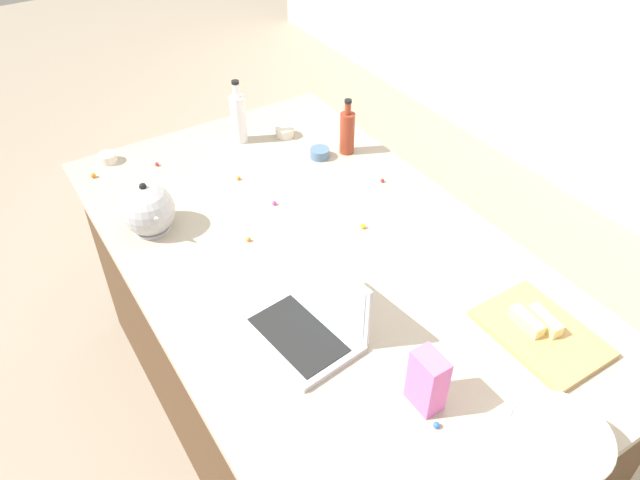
{
  "coord_description": "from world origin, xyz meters",
  "views": [
    {
      "loc": [
        1.27,
        -0.81,
        2.2
      ],
      "look_at": [
        0.0,
        0.0,
        0.95
      ],
      "focal_mm": 34.27,
      "sensor_mm": 36.0,
      "label": 1
    }
  ],
  "objects_px": {
    "laptop": "(311,320)",
    "ramekin_small": "(108,158)",
    "bottle_soy": "(347,132)",
    "candy_bag": "(427,381)",
    "kettle": "(148,210)",
    "ramekin_medium": "(285,132)",
    "butter_stick_left": "(526,321)",
    "mixing_bowl_large": "(554,447)",
    "bottle_vinegar": "(239,118)",
    "ramekin_wide": "(320,153)",
    "cutting_board": "(541,333)",
    "butter_stick_right": "(545,320)"
  },
  "relations": [
    {
      "from": "cutting_board",
      "to": "butter_stick_right",
      "type": "height_order",
      "value": "butter_stick_right"
    },
    {
      "from": "laptop",
      "to": "butter_stick_left",
      "type": "height_order",
      "value": "laptop"
    },
    {
      "from": "mixing_bowl_large",
      "to": "bottle_vinegar",
      "type": "distance_m",
      "value": 1.68
    },
    {
      "from": "mixing_bowl_large",
      "to": "butter_stick_right",
      "type": "xyz_separation_m",
      "value": [
        -0.29,
        0.3,
        -0.02
      ]
    },
    {
      "from": "candy_bag",
      "to": "kettle",
      "type": "bearing_deg",
      "value": -162.37
    },
    {
      "from": "bottle_vinegar",
      "to": "ramekin_wide",
      "type": "height_order",
      "value": "bottle_vinegar"
    },
    {
      "from": "bottle_soy",
      "to": "kettle",
      "type": "distance_m",
      "value": 0.84
    },
    {
      "from": "bottle_vinegar",
      "to": "bottle_soy",
      "type": "bearing_deg",
      "value": 46.28
    },
    {
      "from": "kettle",
      "to": "butter_stick_left",
      "type": "relative_size",
      "value": 1.94
    },
    {
      "from": "ramekin_medium",
      "to": "candy_bag",
      "type": "xyz_separation_m",
      "value": [
        1.34,
        -0.36,
        0.07
      ]
    },
    {
      "from": "butter_stick_right",
      "to": "cutting_board",
      "type": "bearing_deg",
      "value": -57.61
    },
    {
      "from": "laptop",
      "to": "cutting_board",
      "type": "height_order",
      "value": "laptop"
    },
    {
      "from": "ramekin_small",
      "to": "ramekin_wide",
      "type": "relative_size",
      "value": 0.93
    },
    {
      "from": "laptop",
      "to": "ramekin_wide",
      "type": "distance_m",
      "value": 0.92
    },
    {
      "from": "ramekin_small",
      "to": "kettle",
      "type": "bearing_deg",
      "value": -0.65
    },
    {
      "from": "mixing_bowl_large",
      "to": "ramekin_medium",
      "type": "relative_size",
      "value": 3.13
    },
    {
      "from": "cutting_board",
      "to": "bottle_soy",
      "type": "bearing_deg",
      "value": 175.25
    },
    {
      "from": "mixing_bowl_large",
      "to": "bottle_soy",
      "type": "distance_m",
      "value": 1.42
    },
    {
      "from": "mixing_bowl_large",
      "to": "butter_stick_left",
      "type": "height_order",
      "value": "mixing_bowl_large"
    },
    {
      "from": "bottle_vinegar",
      "to": "kettle",
      "type": "height_order",
      "value": "bottle_vinegar"
    },
    {
      "from": "kettle",
      "to": "cutting_board",
      "type": "height_order",
      "value": "kettle"
    },
    {
      "from": "bottle_soy",
      "to": "candy_bag",
      "type": "xyz_separation_m",
      "value": [
        1.09,
        -0.51,
        -0.01
      ]
    },
    {
      "from": "kettle",
      "to": "ramekin_medium",
      "type": "bearing_deg",
      "value": 113.22
    },
    {
      "from": "mixing_bowl_large",
      "to": "ramekin_wide",
      "type": "distance_m",
      "value": 1.42
    },
    {
      "from": "bottle_soy",
      "to": "ramekin_small",
      "type": "distance_m",
      "value": 0.95
    },
    {
      "from": "candy_bag",
      "to": "butter_stick_right",
      "type": "bearing_deg",
      "value": 91.25
    },
    {
      "from": "bottle_vinegar",
      "to": "butter_stick_left",
      "type": "bearing_deg",
      "value": 8.66
    },
    {
      "from": "laptop",
      "to": "bottle_soy",
      "type": "bearing_deg",
      "value": 139.86
    },
    {
      "from": "ramekin_medium",
      "to": "ramekin_wide",
      "type": "relative_size",
      "value": 1.02
    },
    {
      "from": "bottle_soy",
      "to": "ramekin_wide",
      "type": "relative_size",
      "value": 2.99
    },
    {
      "from": "laptop",
      "to": "ramekin_small",
      "type": "bearing_deg",
      "value": -169.9
    },
    {
      "from": "butter_stick_right",
      "to": "candy_bag",
      "type": "height_order",
      "value": "candy_bag"
    },
    {
      "from": "ramekin_medium",
      "to": "candy_bag",
      "type": "relative_size",
      "value": 0.46
    },
    {
      "from": "mixing_bowl_large",
      "to": "butter_stick_left",
      "type": "bearing_deg",
      "value": 141.22
    },
    {
      "from": "laptop",
      "to": "ramekin_small",
      "type": "xyz_separation_m",
      "value": [
        -1.18,
        -0.21,
        -0.03
      ]
    },
    {
      "from": "ramekin_wide",
      "to": "ramekin_medium",
      "type": "bearing_deg",
      "value": -170.89
    },
    {
      "from": "ramekin_small",
      "to": "candy_bag",
      "type": "relative_size",
      "value": 0.42
    },
    {
      "from": "mixing_bowl_large",
      "to": "bottle_vinegar",
      "type": "relative_size",
      "value": 0.92
    },
    {
      "from": "ramekin_small",
      "to": "candy_bag",
      "type": "xyz_separation_m",
      "value": [
        1.54,
        0.32,
        0.07
      ]
    },
    {
      "from": "kettle",
      "to": "ramekin_wide",
      "type": "height_order",
      "value": "kettle"
    },
    {
      "from": "kettle",
      "to": "mixing_bowl_large",
      "type": "bearing_deg",
      "value": 19.72
    },
    {
      "from": "butter_stick_left",
      "to": "ramekin_wide",
      "type": "bearing_deg",
      "value": 179.98
    },
    {
      "from": "butter_stick_left",
      "to": "mixing_bowl_large",
      "type": "bearing_deg",
      "value": -38.78
    },
    {
      "from": "bottle_vinegar",
      "to": "ramekin_medium",
      "type": "bearing_deg",
      "value": 69.09
    },
    {
      "from": "kettle",
      "to": "ramekin_small",
      "type": "height_order",
      "value": "kettle"
    },
    {
      "from": "laptop",
      "to": "ramekin_medium",
      "type": "bearing_deg",
      "value": 154.13
    },
    {
      "from": "laptop",
      "to": "ramekin_medium",
      "type": "distance_m",
      "value": 1.09
    },
    {
      "from": "cutting_board",
      "to": "ramekin_small",
      "type": "bearing_deg",
      "value": -154.23
    },
    {
      "from": "ramekin_small",
      "to": "ramekin_wide",
      "type": "xyz_separation_m",
      "value": [
        0.42,
        0.72,
        0.0
      ]
    },
    {
      "from": "mixing_bowl_large",
      "to": "butter_stick_right",
      "type": "distance_m",
      "value": 0.42
    }
  ]
}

